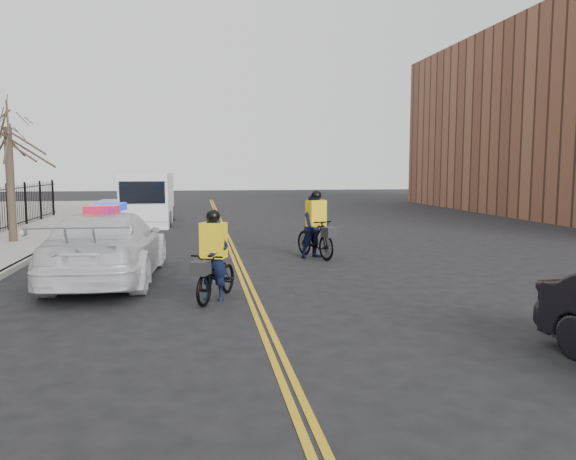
% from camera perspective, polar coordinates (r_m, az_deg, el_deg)
% --- Properties ---
extents(ground, '(120.00, 120.00, 0.00)m').
position_cam_1_polar(ground, '(11.41, -3.37, -7.51)').
color(ground, black).
rests_on(ground, ground).
extents(center_line_left, '(0.10, 60.00, 0.01)m').
position_cam_1_polar(center_line_left, '(19.25, -6.00, -1.86)').
color(center_line_left, '#C49217').
rests_on(center_line_left, ground).
extents(center_line_right, '(0.10, 60.00, 0.01)m').
position_cam_1_polar(center_line_right, '(19.26, -5.52, -1.85)').
color(center_line_right, '#C49217').
rests_on(center_line_right, ground).
extents(curb, '(0.20, 60.00, 0.15)m').
position_cam_1_polar(curb, '(19.83, -23.35, -1.90)').
color(curb, gray).
rests_on(curb, ground).
extents(street_tree, '(3.20, 3.20, 4.80)m').
position_cam_1_polar(street_tree, '(22.03, -26.54, 7.74)').
color(street_tree, '#362B20').
rests_on(street_tree, sidewalk).
extents(police_cruiser, '(2.59, 5.93, 1.86)m').
position_cam_1_polar(police_cruiser, '(14.21, -17.87, -1.56)').
color(police_cruiser, silver).
rests_on(police_cruiser, ground).
extents(cargo_van, '(2.33, 5.95, 2.49)m').
position_cam_1_polar(cargo_van, '(28.21, -14.01, 3.03)').
color(cargo_van, white).
rests_on(cargo_van, ground).
extents(cyclist_near, '(1.40, 2.03, 1.89)m').
position_cam_1_polar(cyclist_near, '(11.71, -7.56, -3.91)').
color(cyclist_near, black).
rests_on(cyclist_near, ground).
extents(cyclist_far, '(1.25, 2.12, 2.07)m').
position_cam_1_polar(cyclist_far, '(17.03, 2.87, -0.14)').
color(cyclist_far, black).
rests_on(cyclist_far, ground).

